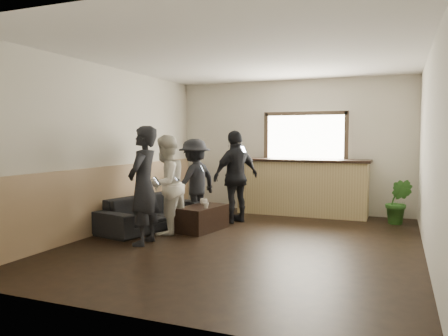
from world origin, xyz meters
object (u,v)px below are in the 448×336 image
at_px(cup_b, 206,205).
at_px(person_a, 143,185).
at_px(person_c, 195,181).
at_px(bar_counter, 302,184).
at_px(sofa, 151,212).
at_px(potted_plant, 398,202).
at_px(person_d, 236,177).
at_px(person_b, 166,185).
at_px(coffee_table, 202,218).
at_px(cup_a, 204,202).

height_order(cup_b, person_a, person_a).
bearing_deg(person_c, bar_counter, 149.37).
distance_m(sofa, person_c, 1.07).
relative_size(potted_plant, person_d, 0.48).
distance_m(bar_counter, sofa, 3.23).
distance_m(cup_b, person_c, 1.03).
xyz_separation_m(cup_b, person_d, (0.14, 1.05, 0.40)).
relative_size(person_b, person_d, 0.95).
bearing_deg(coffee_table, cup_b, -47.52).
bearing_deg(cup_b, person_a, -117.37).
bearing_deg(potted_plant, person_b, -147.50).
height_order(bar_counter, sofa, bar_counter).
height_order(sofa, cup_b, sofa).
height_order(coffee_table, person_c, person_c).
bearing_deg(person_d, person_a, 12.48).
height_order(bar_counter, person_b, bar_counter).
relative_size(sofa, person_d, 1.13).
xyz_separation_m(sofa, cup_b, (1.04, 0.05, 0.18)).
bearing_deg(cup_a, person_c, 131.09).
bearing_deg(person_c, person_b, 17.58).
distance_m(bar_counter, person_a, 3.77).
xyz_separation_m(person_a, person_d, (0.69, 2.10, -0.02)).
relative_size(bar_counter, person_b, 1.65).
relative_size(sofa, coffee_table, 2.09).
bearing_deg(person_c, cup_b, 54.15).
bearing_deg(person_d, potted_plant, 138.45).
xyz_separation_m(potted_plant, person_d, (-2.83, -0.91, 0.44)).
xyz_separation_m(cup_a, potted_plant, (3.18, 1.61, -0.05)).
height_order(cup_a, person_d, person_d).
relative_size(bar_counter, cup_a, 20.62).
bearing_deg(potted_plant, cup_a, -153.14).
height_order(coffee_table, cup_a, cup_a).
distance_m(potted_plant, person_d, 3.01).
distance_m(person_c, person_d, 0.78).
bearing_deg(person_d, person_b, 2.41).
xyz_separation_m(cup_a, cup_b, (0.20, -0.35, -0.01)).
relative_size(bar_counter, coffee_table, 2.89).
bearing_deg(cup_b, potted_plant, 33.33).
bearing_deg(bar_counter, person_d, -127.68).
bearing_deg(cup_b, person_d, 82.17).
distance_m(cup_a, person_b, 0.84).
xyz_separation_m(bar_counter, person_a, (-1.67, -3.37, 0.24)).
bearing_deg(cup_b, coffee_table, 132.48).
xyz_separation_m(bar_counter, person_d, (-0.98, -1.27, 0.22)).
distance_m(sofa, person_d, 1.71).
relative_size(cup_b, potted_plant, 0.12).
height_order(potted_plant, person_a, person_a).
height_order(bar_counter, person_d, bar_counter).
bearing_deg(person_d, cup_b, 22.80).
bearing_deg(person_a, bar_counter, 145.91).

